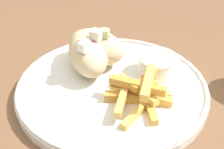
{
  "coord_description": "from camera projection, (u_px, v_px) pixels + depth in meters",
  "views": [
    {
      "loc": [
        0.31,
        -0.21,
        1.05
      ],
      "look_at": [
        -0.01,
        0.01,
        0.78
      ],
      "focal_mm": 50.0,
      "sensor_mm": 36.0,
      "label": 1
    }
  ],
  "objects": [
    {
      "name": "pita_sandwich_far",
      "position": [
        96.0,
        47.0,
        0.52
      ],
      "size": [
        0.12,
        0.1,
        0.07
      ],
      "rotation": [
        0.0,
        0.0,
        0.42
      ],
      "color": "beige",
      "rests_on": "plate"
    },
    {
      "name": "pita_sandwich_near",
      "position": [
        86.0,
        54.0,
        0.51
      ],
      "size": [
        0.13,
        0.1,
        0.07
      ],
      "rotation": [
        0.0,
        0.0,
        -0.35
      ],
      "color": "beige",
      "rests_on": "plate"
    },
    {
      "name": "sauce_ramekin",
      "position": [
        157.0,
        63.0,
        0.5
      ],
      "size": [
        0.07,
        0.07,
        0.03
      ],
      "color": "white",
      "rests_on": "plate"
    },
    {
      "name": "plate",
      "position": [
        112.0,
        87.0,
        0.49
      ],
      "size": [
        0.3,
        0.3,
        0.02
      ],
      "color": "white",
      "rests_on": "table"
    },
    {
      "name": "table",
      "position": [
        114.0,
        129.0,
        0.52
      ],
      "size": [
        1.4,
        1.4,
        0.75
      ],
      "color": "brown",
      "rests_on": "ground_plane"
    },
    {
      "name": "fries_pile",
      "position": [
        139.0,
        93.0,
        0.45
      ],
      "size": [
        0.11,
        0.1,
        0.04
      ],
      "color": "gold",
      "rests_on": "plate"
    }
  ]
}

